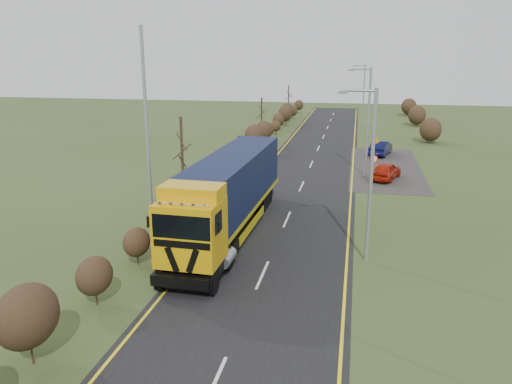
{
  "coord_description": "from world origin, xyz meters",
  "views": [
    {
      "loc": [
        3.79,
        -24.36,
        9.64
      ],
      "look_at": [
        -1.54,
        2.18,
        2.14
      ],
      "focal_mm": 35.0,
      "sensor_mm": 36.0,
      "label": 1
    }
  ],
  "objects_px": {
    "lorry": "(229,191)",
    "speed_sign": "(373,164)",
    "car_blue_sedan": "(381,148)",
    "streetlight_near": "(369,170)",
    "car_red_hatchback": "(386,171)"
  },
  "relations": [
    {
      "from": "streetlight_near",
      "to": "speed_sign",
      "type": "distance_m",
      "value": 15.43
    },
    {
      "from": "car_red_hatchback",
      "to": "car_blue_sedan",
      "type": "bearing_deg",
      "value": -70.88
    },
    {
      "from": "streetlight_near",
      "to": "speed_sign",
      "type": "relative_size",
      "value": 3.57
    },
    {
      "from": "streetlight_near",
      "to": "speed_sign",
      "type": "height_order",
      "value": "streetlight_near"
    },
    {
      "from": "car_blue_sedan",
      "to": "streetlight_near",
      "type": "relative_size",
      "value": 0.53
    },
    {
      "from": "car_red_hatchback",
      "to": "speed_sign",
      "type": "relative_size",
      "value": 1.75
    },
    {
      "from": "lorry",
      "to": "car_blue_sedan",
      "type": "height_order",
      "value": "lorry"
    },
    {
      "from": "speed_sign",
      "to": "car_red_hatchback",
      "type": "bearing_deg",
      "value": 59.34
    },
    {
      "from": "car_red_hatchback",
      "to": "car_blue_sedan",
      "type": "xyz_separation_m",
      "value": [
        -0.01,
        10.08,
        0.03
      ]
    },
    {
      "from": "speed_sign",
      "to": "car_blue_sedan",
      "type": "bearing_deg",
      "value": 84.91
    },
    {
      "from": "lorry",
      "to": "streetlight_near",
      "type": "height_order",
      "value": "streetlight_near"
    },
    {
      "from": "car_red_hatchback",
      "to": "streetlight_near",
      "type": "height_order",
      "value": "streetlight_near"
    },
    {
      "from": "lorry",
      "to": "speed_sign",
      "type": "bearing_deg",
      "value": 59.67
    },
    {
      "from": "car_blue_sedan",
      "to": "speed_sign",
      "type": "distance_m",
      "value": 11.97
    },
    {
      "from": "lorry",
      "to": "car_blue_sedan",
      "type": "bearing_deg",
      "value": 71.49
    }
  ]
}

